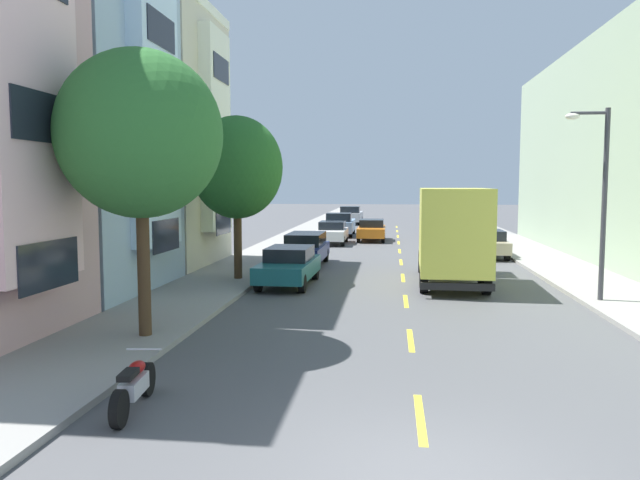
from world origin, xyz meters
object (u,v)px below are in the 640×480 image
parked_hatchback_black (472,233)px  parked_sedan_champagne (486,243)px  moving_orange_sedan (372,230)px  parked_motorcycle (134,386)px  delivery_box_truck (452,231)px  parked_sedan_teal (289,265)px  street_tree_second (237,168)px  parked_pickup_sky (340,225)px  parked_wagon_navy (305,248)px  street_lamp (599,188)px  street_tree_nearest (140,135)px  parked_sedan_white (332,232)px  parked_pickup_silver (351,215)px  parked_sedan_charcoal (455,225)px

parked_hatchback_black → parked_sedan_champagne: size_ratio=0.89×
moving_orange_sedan → parked_motorcycle: bearing=-95.3°
delivery_box_truck → parked_sedan_teal: delivery_box_truck is taller
street_tree_second → delivery_box_truck: bearing=3.0°
delivery_box_truck → parked_pickup_sky: bearing=105.8°
street_tree_second → parked_wagon_navy: (1.91, 5.12, -3.61)m
parked_hatchback_black → parked_sedan_teal: size_ratio=0.88×
parked_wagon_navy → moving_orange_sedan: (2.69, 12.98, -0.05)m
street_lamp → parked_sedan_teal: size_ratio=1.32×
street_tree_nearest → parked_sedan_white: street_tree_nearest is taller
parked_sedan_white → delivery_box_truck: bearing=-68.4°
street_lamp → parked_motorcycle: size_ratio=2.92×
parked_pickup_sky → street_tree_second: bearing=-95.6°
street_tree_second → parked_wagon_navy: street_tree_second is taller
delivery_box_truck → parked_wagon_navy: (-6.28, 4.69, -1.21)m
street_tree_nearest → street_lamp: size_ratio=1.14×
parked_pickup_sky → parked_sedan_champagne: bearing=-54.8°
street_tree_nearest → street_tree_second: (0.00, 9.03, -0.53)m
street_tree_second → street_lamp: (12.33, -3.04, -0.76)m
parked_sedan_champagne → parked_sedan_teal: size_ratio=0.99×
parked_hatchback_black → parked_pickup_sky: (-8.74, 6.23, 0.07)m
parked_pickup_silver → parked_pickup_sky: (0.08, -13.46, 0.00)m
parked_hatchback_black → parked_sedan_white: bearing=179.1°
parked_hatchback_black → moving_orange_sedan: size_ratio=0.89×
parked_sedan_charcoal → parked_sedan_teal: size_ratio=1.00×
delivery_box_truck → parked_sedan_charcoal: bearing=83.9°
moving_orange_sedan → street_tree_nearest: bearing=-99.6°
parked_wagon_navy → parked_sedan_white: 10.55m
parked_pickup_silver → parked_wagon_navy: 30.10m
parked_sedan_champagne → parked_sedan_white: size_ratio=1.00×
moving_orange_sedan → parked_motorcycle: moving_orange_sedan is taller
street_lamp → parked_sedan_teal: street_lamp is taller
parked_wagon_navy → parked_sedan_teal: bearing=-88.2°
parked_sedan_white → street_tree_second: bearing=-97.9°
parked_hatchback_black → parked_motorcycle: parked_hatchback_black is taller
parked_pickup_silver → parked_sedan_champagne: 27.26m
parked_hatchback_black → parked_motorcycle: (-9.24, -28.97, -0.35)m
parked_pickup_silver → parked_sedan_teal: 35.74m
parked_wagon_navy → parked_motorcycle: (-0.26, -18.56, -0.39)m
parked_sedan_champagne → parked_pickup_sky: parked_pickup_sky is taller
street_tree_second → moving_orange_sedan: size_ratio=1.39×
parked_pickup_silver → parked_wagon_navy: (-0.16, -30.10, -0.02)m
moving_orange_sedan → parked_hatchback_black: bearing=-22.2°
parked_hatchback_black → delivery_box_truck: bearing=-100.2°
street_tree_nearest → delivery_box_truck: 12.85m
street_tree_nearest → parked_sedan_charcoal: size_ratio=1.50×
street_tree_nearest → parked_pickup_sky: 31.14m
parked_sedan_white → parked_motorcycle: size_ratio=2.20×
parked_sedan_teal → moving_orange_sedan: same height
parked_sedan_white → moving_orange_sedan: bearing=44.9°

